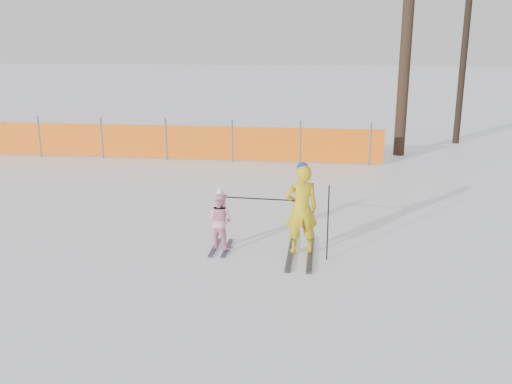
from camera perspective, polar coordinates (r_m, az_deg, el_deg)
ground at (r=9.83m, az=-0.36°, el=-6.40°), size 120.00×120.00×0.00m
adult at (r=9.68m, az=4.57°, el=-1.77°), size 0.64×1.69×1.63m
child at (r=9.99m, az=-3.59°, el=-2.77°), size 0.60×0.88×1.18m
ski_poles at (r=9.60m, az=3.96°, el=-1.95°), size 1.75×0.29×1.29m
safety_fence at (r=17.55m, az=-11.54°, el=5.02°), size 14.43×0.06×1.25m
tree_trunks at (r=18.76m, az=16.26°, el=13.91°), size 2.48×2.53×7.01m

